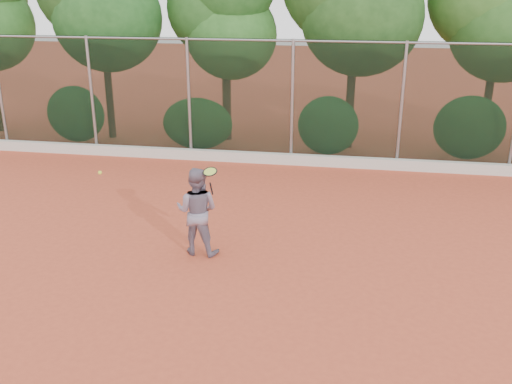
# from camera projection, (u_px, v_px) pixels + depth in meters

# --- Properties ---
(ground) EXTENTS (80.00, 80.00, 0.00)m
(ground) POSITION_uv_depth(u_px,v_px,m) (247.00, 277.00, 10.15)
(ground) COLOR #C14A2D
(ground) RESTS_ON ground
(concrete_curb) EXTENTS (24.00, 0.20, 0.30)m
(concrete_curb) POSITION_uv_depth(u_px,v_px,m) (290.00, 159.00, 16.41)
(concrete_curb) COLOR beige
(concrete_curb) RESTS_ON ground
(tennis_player) EXTENTS (0.88, 0.72, 1.72)m
(tennis_player) POSITION_uv_depth(u_px,v_px,m) (197.00, 211.00, 10.79)
(tennis_player) COLOR slate
(tennis_player) RESTS_ON ground
(chainlink_fence) EXTENTS (24.09, 0.09, 3.50)m
(chainlink_fence) POSITION_uv_depth(u_px,v_px,m) (292.00, 99.00, 15.99)
(chainlink_fence) COLOR black
(chainlink_fence) RESTS_ON ground
(foliage_backdrop) EXTENTS (23.70, 3.63, 7.55)m
(foliage_backdrop) POSITION_uv_depth(u_px,v_px,m) (283.00, 1.00, 17.03)
(foliage_backdrop) COLOR #49341C
(foliage_backdrop) RESTS_ON ground
(tennis_racket) EXTENTS (0.31, 0.30, 0.55)m
(tennis_racket) POSITION_uv_depth(u_px,v_px,m) (210.00, 174.00, 10.41)
(tennis_racket) COLOR black
(tennis_racket) RESTS_ON ground
(tennis_ball_in_flight) EXTENTS (0.07, 0.07, 0.07)m
(tennis_ball_in_flight) POSITION_uv_depth(u_px,v_px,m) (100.00, 173.00, 10.56)
(tennis_ball_in_flight) COLOR #D7EC35
(tennis_ball_in_flight) RESTS_ON ground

